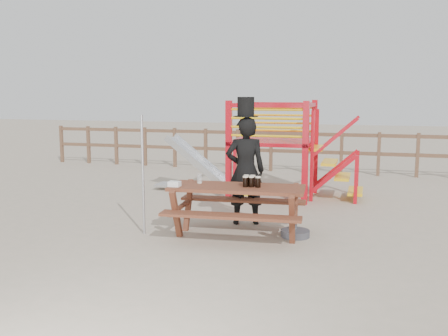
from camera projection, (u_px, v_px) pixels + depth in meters
The scene contains 10 objects.
ground at pixel (217, 238), 7.80m from camera, with size 60.00×60.00×0.00m, color tan.
back_fence at pixel (288, 146), 14.34m from camera, with size 15.09×0.09×1.20m.
playground_fort at pixel (270, 147), 11.01m from camera, with size 4.71×1.84×2.10m.
picnic_table at pixel (237, 205), 7.82m from camera, with size 2.20×1.60×0.81m.
man_with_hat at pixel (245, 168), 8.54m from camera, with size 0.78×0.64×2.19m.
metal_pole at pixel (143, 175), 7.90m from camera, with size 0.04×0.04×1.91m, color #B2B2B7.
parasol_base at pixel (295, 233), 7.88m from camera, with size 0.46×0.46×0.19m.
paper_bag at pixel (174, 184), 7.75m from camera, with size 0.18×0.14×0.08m, color white.
stout_pints at pixel (251, 181), 7.73m from camera, with size 0.29×0.20×0.17m.
empty_glasses at pixel (200, 179), 8.03m from camera, with size 0.08×0.08×0.15m.
Camera 1 is at (2.20, -7.22, 2.24)m, focal length 40.00 mm.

